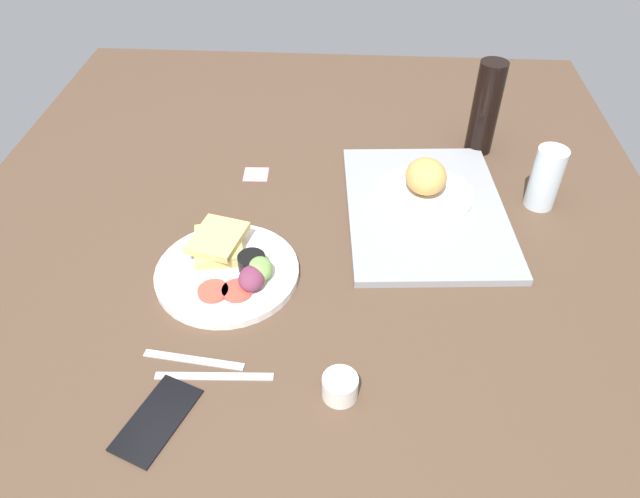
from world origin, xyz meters
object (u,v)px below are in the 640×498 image
plate_with_salad (230,267)px  sticky_note (256,174)px  bread_plate_near (426,185)px  soda_bottle (486,108)px  serving_tray (425,209)px  espresso_cup (340,387)px  fork (194,359)px  drinking_glass (546,178)px  knife (214,376)px  cell_phone (157,419)px

plate_with_salad → sticky_note: 32.94cm
bread_plate_near → soda_bottle: soda_bottle is taller
serving_tray → espresso_cup: espresso_cup is taller
soda_bottle → sticky_note: (14.14, -52.72, -11.15)cm
espresso_cup → bread_plate_near: bearing=162.0°
soda_bottle → fork: size_ratio=1.32×
bread_plate_near → fork: bread_plate_near is taller
soda_bottle → espresso_cup: size_ratio=4.00×
drinking_glass → espresso_cup: (51.25, -41.23, -4.88)cm
soda_bottle → espresso_cup: (72.73, -31.06, -9.21)cm
knife → drinking_glass: bearing=35.8°
serving_tray → soda_bottle: (-25.84, 14.53, 10.41)cm
serving_tray → knife: size_ratio=2.37×
fork → knife: same height
drinking_glass → sticky_note: bearing=-96.7°
drinking_glass → espresso_cup: drinking_glass is taller
sticky_note → cell_phone: bearing=-4.9°
soda_bottle → knife: size_ratio=1.18×
serving_tray → cell_phone: serving_tray is taller
bread_plate_near → fork: size_ratio=1.19×
plate_with_salad → cell_phone: plate_with_salad is taller
plate_with_salad → knife: size_ratio=1.42×
sticky_note → soda_bottle: bearing=105.0°
bread_plate_near → plate_with_salad: 45.59cm
bread_plate_near → espresso_cup: (50.50, -16.39, -2.47)cm
drinking_glass → espresso_cup: 65.95cm
bread_plate_near → plate_with_salad: bearing=-57.0°
plate_with_salad → bread_plate_near: bearing=123.0°
serving_tray → sticky_note: serving_tray is taller
knife → cell_phone: 10.89cm
bread_plate_near → espresso_cup: size_ratio=3.60×
drinking_glass → cell_phone: size_ratio=0.96×
fork → sticky_note: 53.63cm
cell_phone → knife: bearing=161.1°
knife → sticky_note: 56.59cm
espresso_cup → sticky_note: espresso_cup is taller
soda_bottle → cell_phone: (79.02, -58.27, -10.81)cm
plate_with_salad → espresso_cup: (25.69, 21.76, 0.23)cm
serving_tray → espresso_cup: 49.73cm
knife → sticky_note: size_ratio=3.39×
bread_plate_near → plate_with_salad: bread_plate_near is taller
bread_plate_near → knife: size_ratio=1.06×
drinking_glass → cell_phone: 89.65cm
plate_with_salad → espresso_cup: plate_with_salad is taller
bread_plate_near → drinking_glass: bearing=91.7°
drinking_glass → knife: drinking_glass is taller
drinking_glass → sticky_note: size_ratio=2.46×
cell_phone → fork: bearing=-173.7°
plate_with_salad → knife: plate_with_salad is taller
bread_plate_near → sticky_note: size_ratio=3.60×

